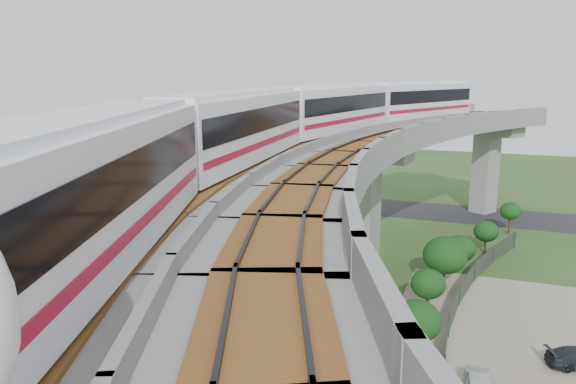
# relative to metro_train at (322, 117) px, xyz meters

# --- Properties ---
(ground) EXTENTS (160.00, 160.00, 0.00)m
(ground) POSITION_rel_metro_train_xyz_m (-0.36, -1.15, -12.31)
(ground) COLOR #2B491D
(ground) RESTS_ON ground
(dirt_lot) EXTENTS (18.00, 26.00, 0.04)m
(dirt_lot) POSITION_rel_metro_train_xyz_m (13.64, -3.15, -12.29)
(dirt_lot) COLOR gray
(dirt_lot) RESTS_ON ground
(asphalt_road) EXTENTS (60.00, 8.00, 0.03)m
(asphalt_road) POSITION_rel_metro_train_xyz_m (-0.36, 28.85, -12.29)
(asphalt_road) COLOR #232326
(asphalt_road) RESTS_ON ground
(viaduct) EXTENTS (19.58, 73.98, 11.40)m
(viaduct) POSITION_rel_metro_train_xyz_m (3.48, -1.15, -3.26)
(viaduct) COLOR #99968E
(viaduct) RESTS_ON ground
(metro_train) EXTENTS (11.12, 61.33, 3.64)m
(metro_train) POSITION_rel_metro_train_xyz_m (0.00, 0.00, 0.00)
(metro_train) COLOR white
(metro_train) RESTS_ON ground
(fence) EXTENTS (3.87, 38.73, 1.50)m
(fence) POSITION_rel_metro_train_xyz_m (9.39, -1.15, -11.56)
(fence) COLOR #2D382D
(fence) RESTS_ON ground
(tree_0) EXTENTS (1.91, 1.91, 3.03)m
(tree_0) POSITION_rel_metro_train_xyz_m (11.42, 22.63, -10.10)
(tree_0) COLOR #382314
(tree_0) RESTS_ON ground
(tree_1) EXTENTS (2.05, 2.05, 2.75)m
(tree_1) POSITION_rel_metro_train_xyz_m (9.52, 15.89, -10.43)
(tree_1) COLOR #382314
(tree_1) RESTS_ON ground
(tree_2) EXTENTS (2.45, 2.45, 2.70)m
(tree_2) POSITION_rel_metro_train_xyz_m (7.74, 10.96, -10.66)
(tree_2) COLOR #382314
(tree_2) RESTS_ON ground
(tree_3) EXTENTS (3.05, 3.05, 3.77)m
(tree_3) POSITION_rel_metro_train_xyz_m (7.06, 6.45, -9.84)
(tree_3) COLOR #382314
(tree_3) RESTS_ON ground
(tree_4) EXTENTS (2.19, 2.19, 2.94)m
(tree_4) POSITION_rel_metro_train_xyz_m (6.53, 1.72, -10.31)
(tree_4) COLOR #382314
(tree_4) RESTS_ON ground
(tree_5) EXTENTS (2.61, 2.61, 3.19)m
(tree_5) POSITION_rel_metro_train_xyz_m (6.68, -4.08, -10.23)
(tree_5) COLOR #382314
(tree_5) RESTS_ON ground
(tree_6) EXTENTS (2.84, 2.84, 3.65)m
(tree_6) POSITION_rel_metro_train_xyz_m (7.14, -9.38, -9.87)
(tree_6) COLOR #382314
(tree_6) RESTS_ON ground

